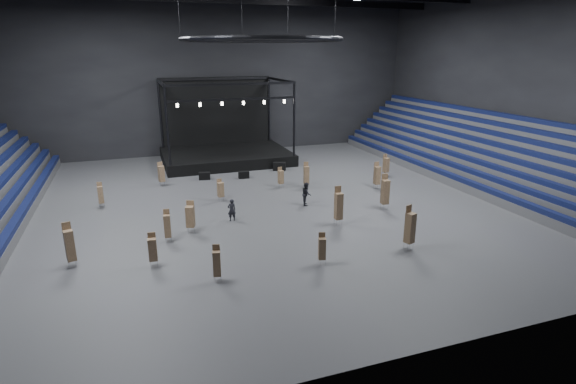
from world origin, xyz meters
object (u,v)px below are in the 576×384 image
object	(u,v)px
man_center	(232,210)
crew_member	(306,194)
chair_stack_10	(190,216)
chair_stack_12	(220,189)
chair_stack_9	(101,194)
chair_stack_11	(217,263)
flight_case_left	(205,176)
flight_case_right	(280,166)
chair_stack_4	(410,227)
chair_stack_13	(377,175)
chair_stack_2	(385,191)
chair_stack_14	(339,205)
chair_stack_0	(153,249)
chair_stack_15	(161,173)
chair_stack_5	(167,225)
flight_case_mid	(244,175)
stage	(225,148)
chair_stack_6	(386,165)
chair_stack_8	(281,177)
chair_stack_7	(306,175)
chair_stack_1	(322,248)
chair_stack_3	(70,245)

from	to	relation	value
man_center	crew_member	xyz separation A→B (m)	(6.61, 1.56, 0.10)
chair_stack_10	chair_stack_12	size ratio (longest dim) A/B	1.21
chair_stack_9	chair_stack_11	bearing A→B (deg)	-69.61
flight_case_left	flight_case_right	distance (m)	8.16
chair_stack_4	chair_stack_13	distance (m)	13.23
chair_stack_2	chair_stack_14	size ratio (longest dim) A/B	1.00
chair_stack_0	chair_stack_15	world-z (taller)	chair_stack_15
flight_case_left	flight_case_right	xyz separation A→B (m)	(8.11, 0.91, 0.07)
chair_stack_2	crew_member	distance (m)	6.34
flight_case_right	chair_stack_11	xyz separation A→B (m)	(-10.77, -21.69, 0.68)
chair_stack_5	chair_stack_11	distance (m)	6.73
chair_stack_2	chair_stack_0	bearing A→B (deg)	-161.02
flight_case_mid	chair_stack_0	bearing A→B (deg)	-119.67
flight_case_mid	flight_case_left	bearing A→B (deg)	167.88
chair_stack_0	chair_stack_2	size ratio (longest dim) A/B	0.73
chair_stack_14	stage	bearing A→B (deg)	99.23
chair_stack_10	chair_stack_14	size ratio (longest dim) A/B	0.80
flight_case_right	chair_stack_6	bearing A→B (deg)	-31.03
flight_case_left	chair_stack_15	world-z (taller)	chair_stack_15
stage	chair_stack_14	world-z (taller)	stage
chair_stack_2	chair_stack_6	size ratio (longest dim) A/B	1.29
chair_stack_10	chair_stack_4	bearing A→B (deg)	-9.30
stage	flight_case_mid	world-z (taller)	stage
chair_stack_2	chair_stack_8	xyz separation A→B (m)	(-5.99, 8.42, -0.46)
chair_stack_9	crew_member	xyz separation A→B (m)	(15.97, -5.01, -0.13)
chair_stack_14	chair_stack_15	world-z (taller)	chair_stack_14
chair_stack_2	chair_stack_12	world-z (taller)	chair_stack_2
chair_stack_6	chair_stack_10	world-z (taller)	chair_stack_10
chair_stack_14	chair_stack_15	xyz separation A→B (m)	(-11.43, 14.49, -0.28)
chair_stack_8	chair_stack_12	world-z (taller)	chair_stack_8
flight_case_mid	chair_stack_0	size ratio (longest dim) A/B	0.50
chair_stack_12	chair_stack_7	bearing A→B (deg)	-8.75
chair_stack_2	chair_stack_5	world-z (taller)	chair_stack_2
chair_stack_4	chair_stack_6	distance (m)	17.65
chair_stack_1	chair_stack_15	distance (m)	21.45
chair_stack_13	chair_stack_15	distance (m)	20.12
chair_stack_7	chair_stack_13	size ratio (longest dim) A/B	0.98
chair_stack_5	crew_member	xyz separation A→B (m)	(11.47, 3.97, -0.21)
chair_stack_4	crew_member	world-z (taller)	chair_stack_4
crew_member	flight_case_right	bearing A→B (deg)	11.15
chair_stack_9	chair_stack_15	bearing A→B (deg)	39.30
chair_stack_5	chair_stack_10	bearing A→B (deg)	39.92
chair_stack_13	crew_member	world-z (taller)	chair_stack_13
chair_stack_3	chair_stack_14	world-z (taller)	chair_stack_14
crew_member	chair_stack_0	bearing A→B (deg)	138.42
flight_case_mid	chair_stack_7	distance (m)	6.99
chair_stack_1	chair_stack_3	xyz separation A→B (m)	(-14.04, 4.56, 0.36)
chair_stack_9	chair_stack_3	bearing A→B (deg)	-99.02
chair_stack_13	man_center	size ratio (longest dim) A/B	1.46
flight_case_mid	chair_stack_8	bearing A→B (deg)	-59.13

